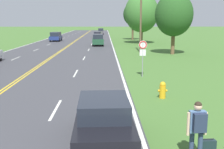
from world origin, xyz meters
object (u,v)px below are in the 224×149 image
car_dark_green_suv_mid_near (98,40)px  car_dark_blue_van_mid_far (56,36)px  hitchhiker_person (198,125)px  traffic_sign (143,50)px  tree_mid_treeline (141,13)px  car_dark_grey_suv_distant (101,31)px  fire_hydrant (163,90)px  car_black_sedan_nearest (104,120)px  car_maroon_sedan_receding (98,34)px  tree_behind_sign (174,15)px  suitcase (208,149)px  tree_left_verge (133,14)px

car_dark_green_suv_mid_near → car_dark_blue_van_mid_far: car_dark_green_suv_mid_near is taller
hitchhiker_person → traffic_sign: traffic_sign is taller
tree_mid_treeline → car_dark_blue_van_mid_far: size_ratio=1.95×
tree_mid_treeline → car_dark_grey_suv_distant: 37.17m
fire_hydrant → car_black_sedan_nearest: size_ratio=0.22×
tree_mid_treeline → car_maroon_sedan_receding: tree_mid_treeline is taller
fire_hydrant → tree_behind_sign: tree_behind_sign is taller
car_dark_green_suv_mid_near → car_dark_blue_van_mid_far: 13.67m
fire_hydrant → tree_behind_sign: 20.79m
tree_behind_sign → car_dark_blue_van_mid_far: tree_behind_sign is taller
suitcase → tree_mid_treeline: 43.19m
tree_behind_sign → car_maroon_sedan_receding: (-9.96, 35.52, -3.98)m
fire_hydrant → car_black_sedan_nearest: car_black_sedan_nearest is taller
traffic_sign → car_maroon_sedan_receding: (-4.42, 49.51, -1.24)m
fire_hydrant → car_dark_grey_suv_distant: (-4.20, 72.29, 0.49)m
suitcase → car_dark_green_suv_mid_near: size_ratio=0.14×
car_black_sedan_nearest → tree_mid_treeline: bearing=169.3°
car_maroon_sedan_receding → car_dark_grey_suv_distant: bearing=-179.4°
suitcase → tree_behind_sign: 27.08m
suitcase → car_dark_blue_van_mid_far: (-12.80, 49.16, 0.66)m
hitchhiker_person → car_dark_blue_van_mid_far: (-12.41, 49.27, -0.13)m
tree_left_verge → car_maroon_sedan_receding: bearing=130.1°
hitchhiker_person → suitcase: 0.89m
fire_hydrant → traffic_sign: size_ratio=0.34×
hitchhiker_person → car_black_sedan_nearest: (-2.67, 1.35, -0.32)m
hitchhiker_person → suitcase: (0.39, 0.11, -0.79)m
tree_behind_sign → car_dark_grey_suv_distant: size_ratio=1.70×
tree_left_verge → tree_mid_treeline: bearing=-86.9°
traffic_sign → car_black_sedan_nearest: 11.38m
tree_left_verge → car_black_sedan_nearest: size_ratio=1.90×
tree_behind_sign → suitcase: bearing=-101.3°
tree_behind_sign → tree_mid_treeline: tree_mid_treeline is taller
car_dark_grey_suv_distant → car_maroon_sedan_receding: bearing=-3.5°
suitcase → traffic_sign: 12.33m
tree_behind_sign → car_dark_green_suv_mid_near: 15.96m
fire_hydrant → tree_left_verge: (2.96, 46.06, 4.90)m
car_dark_blue_van_mid_far → car_maroon_sedan_receding: size_ratio=1.02×
hitchhiker_person → tree_mid_treeline: bearing=-8.3°
hitchhiker_person → car_dark_green_suv_mid_near: (-3.76, 38.68, -0.10)m
tree_left_verge → tree_mid_treeline: (0.54, -9.86, 0.04)m
car_dark_grey_suv_distant → tree_left_verge: bearing=13.5°
hitchhiker_person → car_dark_green_suv_mid_near: car_dark_green_suv_mid_near is taller
car_maroon_sedan_receding → fire_hydrant: bearing=7.3°
car_maroon_sedan_receding → hitchhiker_person: bearing=6.4°
car_black_sedan_nearest → suitcase: bearing=66.2°
car_dark_blue_van_mid_far → car_dark_grey_suv_distant: bearing=-15.6°
car_black_sedan_nearest → car_dark_green_suv_mid_near: car_dark_green_suv_mid_near is taller
car_dark_green_suv_mid_near → traffic_sign: bearing=5.7°
hitchhiker_person → car_dark_grey_suv_distant: bearing=-0.4°
car_black_sedan_nearest → car_dark_grey_suv_distant: size_ratio=0.94×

